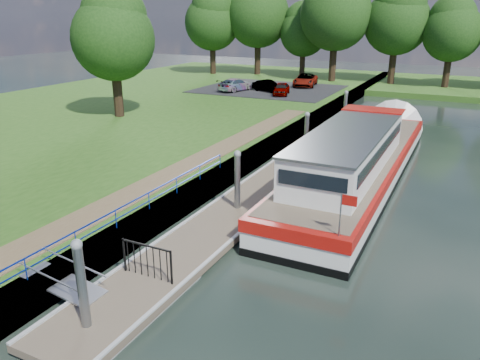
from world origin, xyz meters
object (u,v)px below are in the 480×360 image
at_px(barge, 361,159).
at_px(car_b, 268,86).
at_px(car_c, 236,85).
at_px(car_d, 305,80).
at_px(pontoon, 277,181).
at_px(car_a, 282,89).

xyz_separation_m(barge, car_b, (-13.94, 20.28, 0.31)).
height_order(car_c, car_d, car_d).
distance_m(pontoon, barge, 4.65).
relative_size(car_a, car_b, 1.00).
relative_size(car_a, car_d, 0.72).
distance_m(car_a, car_b, 2.36).
distance_m(pontoon, car_a, 23.40).
xyz_separation_m(pontoon, car_d, (-8.16, 28.38, 1.32)).
height_order(pontoon, barge, barge).
bearing_deg(car_c, pontoon, 133.77).
relative_size(barge, car_b, 6.14).
relative_size(car_b, car_d, 0.72).
bearing_deg(car_d, barge, -75.26).
bearing_deg(pontoon, car_d, 106.03).
height_order(pontoon, car_d, car_d).
bearing_deg(car_d, car_b, -122.43).
relative_size(pontoon, barge, 1.42).
relative_size(car_a, car_c, 0.79).
bearing_deg(pontoon, car_a, 110.95).
xyz_separation_m(pontoon, barge, (3.60, 2.81, 0.90)).
relative_size(pontoon, car_a, 8.73).
height_order(barge, car_b, barge).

